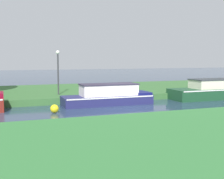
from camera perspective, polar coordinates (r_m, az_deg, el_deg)
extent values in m
plane|color=#24364E|center=(17.29, 2.96, -3.29)|extent=(120.00, 120.00, 0.00)
cube|color=#356331|center=(23.80, -3.69, -0.28)|extent=(72.00, 10.00, 0.40)
cube|color=navy|center=(18.06, -0.97, -2.01)|extent=(5.43, 1.76, 0.55)
cube|color=silver|center=(18.03, -0.97, -1.26)|extent=(5.33, 1.79, 0.07)
cube|color=white|center=(18.02, -0.64, -0.09)|extent=(3.39, 1.34, 0.65)
cube|color=#2E283A|center=(17.99, -0.64, 1.04)|extent=(3.49, 1.41, 0.06)
cube|color=#131753|center=(18.87, 5.47, -0.62)|extent=(0.95, 1.48, 0.15)
cylinder|color=#333338|center=(19.86, -10.29, 2.85)|extent=(0.10, 0.10, 2.67)
sphere|color=white|center=(19.84, -10.37, 7.04)|extent=(0.24, 0.24, 0.24)
cylinder|color=#493621|center=(22.90, 17.12, 0.66)|extent=(0.18, 0.18, 0.74)
sphere|color=yellow|center=(15.56, -10.98, -3.63)|extent=(0.43, 0.43, 0.43)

